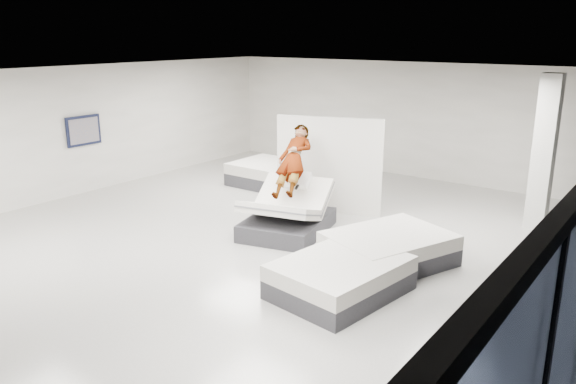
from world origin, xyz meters
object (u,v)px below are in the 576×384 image
object	(u,v)px
remote	(297,187)
wall_poster	(84,131)
person	(293,171)
flat_bed_right_far	(389,249)
flat_bed_left_far	(275,174)
divider_panel	(329,166)
flat_bed_right_near	(340,277)
hero_bed	(288,215)
column	(544,153)

from	to	relation	value
remote	wall_poster	xyz separation A→B (m)	(-6.16, -0.60, 0.60)
person	flat_bed_right_far	bearing A→B (deg)	-26.21
wall_poster	flat_bed_left_far	bearing A→B (deg)	44.24
divider_panel	flat_bed_right_far	distance (m)	3.23
flat_bed_right_near	remote	bearing A→B (deg)	139.97
person	flat_bed_left_far	xyz separation A→B (m)	(-2.41, 2.48, -0.94)
person	flat_bed_left_far	distance (m)	3.58
flat_bed_right_far	flat_bed_left_far	distance (m)	5.74
flat_bed_right_far	hero_bed	bearing A→B (deg)	174.37
wall_poster	hero_bed	bearing A→B (deg)	5.64
hero_bed	remote	size ratio (longest dim) A/B	16.10
remote	flat_bed_right_far	bearing A→B (deg)	-20.54
divider_panel	column	bearing A→B (deg)	4.03
hero_bed	remote	distance (m)	0.66
person	remote	size ratio (longest dim) A/B	12.96
flat_bed_left_far	column	bearing A→B (deg)	5.60
hero_bed	wall_poster	world-z (taller)	wall_poster
flat_bed_right_near	wall_poster	bearing A→B (deg)	171.91
hero_bed	flat_bed_right_near	xyz separation A→B (m)	(2.34, -1.76, -0.10)
column	wall_poster	world-z (taller)	column
divider_panel	wall_poster	distance (m)	6.29
flat_bed_right_far	flat_bed_right_near	bearing A→B (deg)	-92.54
person	flat_bed_right_near	world-z (taller)	person
hero_bed	flat_bed_left_far	xyz separation A→B (m)	(-2.48, 2.78, -0.08)
flat_bed_right_near	column	distance (m)	5.59
flat_bed_right_near	flat_bed_left_far	xyz separation A→B (m)	(-4.82, 4.54, 0.02)
hero_bed	person	xyz separation A→B (m)	(-0.07, 0.30, 0.86)
flat_bed_right_far	wall_poster	xyz separation A→B (m)	(-8.34, -0.35, 1.32)
flat_bed_right_near	wall_poster	xyz separation A→B (m)	(-8.27, 1.18, 1.32)
person	remote	xyz separation A→B (m)	(0.30, -0.29, -0.23)
column	flat_bed_right_far	bearing A→B (deg)	-113.55
hero_bed	divider_panel	distance (m)	1.81
flat_bed_left_far	wall_poster	bearing A→B (deg)	-135.76
person	flat_bed_right_near	xyz separation A→B (m)	(2.41, -2.06, -0.96)
hero_bed	flat_bed_left_far	size ratio (longest dim) A/B	1.03
flat_bed_left_far	wall_poster	world-z (taller)	wall_poster
flat_bed_right_near	flat_bed_left_far	bearing A→B (deg)	136.69
flat_bed_right_far	divider_panel	bearing A→B (deg)	142.62
hero_bed	flat_bed_right_near	distance (m)	2.93
flat_bed_right_near	flat_bed_left_far	world-z (taller)	flat_bed_left_far
flat_bed_right_near	column	size ratio (longest dim) A/B	0.69
flat_bed_right_far	column	distance (m)	4.19
divider_panel	column	size ratio (longest dim) A/B	0.75
flat_bed_right_far	column	size ratio (longest dim) A/B	0.77
flat_bed_right_near	flat_bed_left_far	size ratio (longest dim) A/B	1.01
flat_bed_right_far	flat_bed_right_near	distance (m)	1.53
hero_bed	flat_bed_left_far	distance (m)	3.73
remote	person	bearing A→B (deg)	122.15
flat_bed_right_near	wall_poster	distance (m)	8.46
flat_bed_right_near	column	xyz separation A→B (m)	(1.66, 5.18, 1.32)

